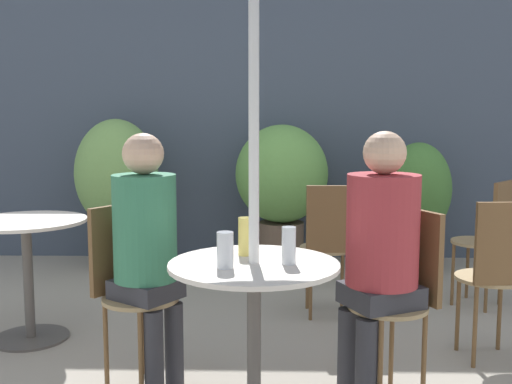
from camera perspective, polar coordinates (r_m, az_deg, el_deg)
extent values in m
cube|color=#3D4756|center=(5.75, 0.97, 8.58)|extent=(10.00, 0.06, 3.00)
cylinder|color=#514C47|center=(2.64, -0.20, -14.64)|extent=(0.06, 0.06, 0.71)
cylinder|color=silver|center=(2.53, -0.20, -6.97)|extent=(0.72, 0.72, 0.02)
cylinder|color=#514C47|center=(4.02, -20.63, -12.84)|extent=(0.45, 0.45, 0.01)
cylinder|color=#514C47|center=(3.92, -20.86, -7.86)|extent=(0.06, 0.06, 0.71)
cylinder|color=silver|center=(3.84, -21.10, -2.61)|extent=(0.71, 0.71, 0.02)
cylinder|color=#997F56|center=(2.94, 12.42, -10.57)|extent=(0.38, 0.38, 0.02)
cylinder|color=brown|center=(3.00, 15.70, -15.09)|extent=(0.02, 0.02, 0.45)
cylinder|color=brown|center=(3.18, 12.79, -13.72)|extent=(0.02, 0.02, 0.45)
cylinder|color=brown|center=(2.86, 11.75, -16.11)|extent=(0.02, 0.02, 0.45)
cylinder|color=brown|center=(3.05, 8.96, -14.57)|extent=(0.02, 0.02, 0.45)
cube|color=brown|center=(2.98, 15.19, -5.82)|extent=(0.16, 0.30, 0.44)
cylinder|color=#997F56|center=(3.04, -10.92, -9.92)|extent=(0.38, 0.38, 0.02)
cylinder|color=brown|center=(3.28, -10.72, -12.98)|extent=(0.02, 0.02, 0.45)
cylinder|color=brown|center=(3.13, -14.09, -14.08)|extent=(0.02, 0.02, 0.45)
cylinder|color=brown|center=(3.12, -7.52, -14.01)|extent=(0.02, 0.02, 0.45)
cylinder|color=brown|center=(2.96, -10.91, -15.28)|extent=(0.02, 0.02, 0.45)
cube|color=brown|center=(3.11, -13.17, -5.23)|extent=(0.21, 0.28, 0.44)
cylinder|color=#997F56|center=(4.98, 11.75, -3.30)|extent=(0.38, 0.38, 0.02)
cylinder|color=brown|center=(4.86, 11.89, -6.41)|extent=(0.02, 0.02, 0.45)
cylinder|color=brown|center=(5.05, 13.65, -5.95)|extent=(0.02, 0.02, 0.45)
cylinder|color=brown|center=(5.02, 9.69, -5.94)|extent=(0.02, 0.02, 0.45)
cylinder|color=brown|center=(5.20, 11.49, -5.52)|extent=(0.02, 0.02, 0.45)
cube|color=brown|center=(4.84, 13.38, -0.88)|extent=(0.26, 0.23, 0.44)
cylinder|color=#997F56|center=(4.13, 6.81, -5.35)|extent=(0.38, 0.38, 0.02)
cylinder|color=brown|center=(4.05, 5.23, -9.00)|extent=(0.02, 0.02, 0.45)
cylinder|color=brown|center=(4.08, 8.71, -8.93)|extent=(0.02, 0.02, 0.45)
cylinder|color=brown|center=(4.29, 4.92, -8.10)|extent=(0.02, 0.02, 0.45)
cylinder|color=brown|center=(4.32, 8.20, -8.04)|extent=(0.02, 0.02, 0.45)
cube|color=brown|center=(3.92, 7.16, -2.59)|extent=(0.32, 0.04, 0.44)
cylinder|color=#997F56|center=(3.60, 21.37, -7.64)|extent=(0.38, 0.38, 0.02)
cylinder|color=brown|center=(3.51, 20.13, -11.99)|extent=(0.02, 0.02, 0.45)
cylinder|color=brown|center=(3.72, 18.67, -10.81)|extent=(0.02, 0.02, 0.45)
cylinder|color=brown|center=(3.82, 22.18, -10.53)|extent=(0.02, 0.02, 0.45)
cube|color=brown|center=(3.39, 22.69, -4.57)|extent=(0.32, 0.05, 0.44)
cylinder|color=#997F56|center=(4.58, 20.40, -4.50)|extent=(0.38, 0.38, 0.02)
cylinder|color=brown|center=(4.48, 21.11, -7.90)|extent=(0.02, 0.02, 0.45)
cylinder|color=brown|center=(4.70, 22.25, -7.25)|extent=(0.02, 0.02, 0.45)
cylinder|color=brown|center=(4.57, 18.23, -7.47)|extent=(0.02, 0.02, 0.45)
cylinder|color=brown|center=(4.79, 19.49, -6.87)|extent=(0.02, 0.02, 0.45)
cube|color=brown|center=(4.48, 22.52, -1.86)|extent=(0.24, 0.26, 0.44)
cylinder|color=#2D2D33|center=(2.99, 8.76, -15.04)|extent=(0.10, 0.10, 0.45)
cylinder|color=#2D2D33|center=(2.87, 10.45, -16.01)|extent=(0.10, 0.10, 0.45)
cube|color=#2D2D33|center=(2.90, 11.81, -9.56)|extent=(0.41, 0.39, 0.10)
cylinder|color=#9E2D33|center=(2.83, 11.97, -3.56)|extent=(0.34, 0.34, 0.52)
sphere|color=#DBAD89|center=(2.79, 12.15, 3.68)|extent=(0.20, 0.20, 0.20)
cylinder|color=#2D2D33|center=(2.97, -9.69, -15.18)|extent=(0.09, 0.09, 0.45)
cylinder|color=#2D2D33|center=(3.06, -7.79, -14.46)|extent=(0.09, 0.09, 0.45)
cube|color=#2D2D33|center=(3.00, -10.41, -9.04)|extent=(0.39, 0.38, 0.09)
cylinder|color=#337551|center=(2.93, -10.54, -3.35)|extent=(0.31, 0.31, 0.51)
sphere|color=#DBAD89|center=(2.89, -10.70, 3.60)|extent=(0.20, 0.20, 0.20)
cylinder|color=#DBC65B|center=(2.65, -1.04, -4.25)|extent=(0.06, 0.06, 0.17)
cylinder|color=silver|center=(2.43, -2.96, -5.55)|extent=(0.07, 0.07, 0.15)
cylinder|color=silver|center=(2.49, 3.14, -5.13)|extent=(0.06, 0.06, 0.16)
cylinder|color=slate|center=(5.53, -12.93, -5.22)|extent=(0.42, 0.42, 0.38)
ellipsoid|color=#709E51|center=(5.43, -13.13, 1.71)|extent=(0.73, 0.73, 0.96)
cylinder|color=brown|center=(5.43, 2.43, -5.05)|extent=(0.41, 0.41, 0.42)
ellipsoid|color=#609947|center=(5.33, 2.46, 1.74)|extent=(0.82, 0.82, 0.87)
cylinder|color=#47423D|center=(5.55, 14.97, -5.58)|extent=(0.38, 0.38, 0.31)
ellipsoid|color=#427533|center=(5.45, 15.16, 0.26)|extent=(0.58, 0.58, 0.82)
cylinder|color=silver|center=(2.46, -0.20, 3.57)|extent=(0.04, 0.04, 2.39)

